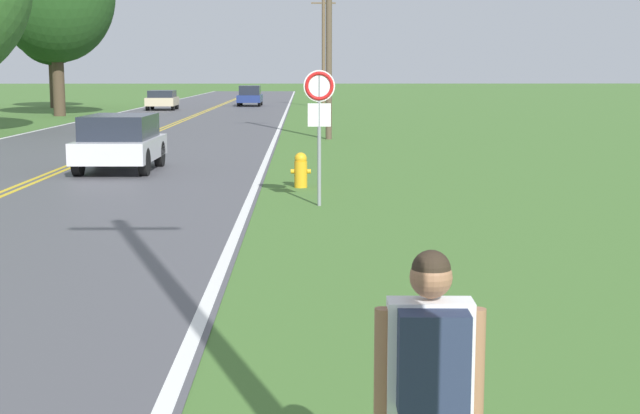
# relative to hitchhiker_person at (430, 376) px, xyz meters

# --- Properties ---
(hitchhiker_person) EXTENTS (0.57, 0.42, 1.68)m
(hitchhiker_person) POSITION_rel_hitchhiker_person_xyz_m (0.00, 0.00, 0.00)
(hitchhiker_person) COLOR navy
(hitchhiker_person) RESTS_ON ground
(fire_hydrant) EXTENTS (0.45, 0.29, 0.79)m
(fire_hydrant) POSITION_rel_hitchhiker_person_xyz_m (-0.69, 15.49, -0.63)
(fire_hydrant) COLOR gold
(fire_hydrant) RESTS_ON ground
(traffic_sign) EXTENTS (0.60, 0.10, 2.61)m
(traffic_sign) POSITION_rel_hitchhiker_person_xyz_m (-0.33, 12.69, 0.94)
(traffic_sign) COLOR gray
(traffic_sign) RESTS_ON ground
(utility_pole_midground) EXTENTS (1.80, 0.24, 8.83)m
(utility_pole_midground) POSITION_rel_hitchhiker_person_xyz_m (0.36, 29.99, 3.54)
(utility_pole_midground) COLOR brown
(utility_pole_midground) RESTS_ON ground
(utility_pole_far) EXTENTS (1.80, 0.24, 8.13)m
(utility_pole_far) POSITION_rel_hitchhiker_person_xyz_m (0.90, 61.95, 3.19)
(utility_pole_far) COLOR brown
(utility_pole_far) RESTS_ON ground
(tree_mid_treeline) EXTENTS (5.48, 5.48, 9.35)m
(tree_mid_treeline) POSITION_rel_hitchhiker_person_xyz_m (-18.54, 60.46, 5.15)
(tree_mid_treeline) COLOR #473828
(tree_mid_treeline) RESTS_ON ground
(car_silver_hatchback_approaching) EXTENTS (1.88, 3.65, 1.47)m
(car_silver_hatchback_approaching) POSITION_rel_hitchhiker_person_xyz_m (-5.40, 18.88, -0.23)
(car_silver_hatchback_approaching) COLOR black
(car_silver_hatchback_approaching) RESTS_ON ground
(car_champagne_hatchback_mid_near) EXTENTS (1.99, 3.66, 1.33)m
(car_champagne_hatchback_mid_near) POSITION_rel_hitchhiker_person_xyz_m (-10.20, 56.79, -0.29)
(car_champagne_hatchback_mid_near) COLOR black
(car_champagne_hatchback_mid_near) RESTS_ON ground
(car_dark_blue_sedan_mid_far) EXTENTS (1.78, 4.10, 1.54)m
(car_dark_blue_sedan_mid_far) POSITION_rel_hitchhiker_person_xyz_m (-4.64, 63.83, -0.24)
(car_dark_blue_sedan_mid_far) COLOR black
(car_dark_blue_sedan_mid_far) RESTS_ON ground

